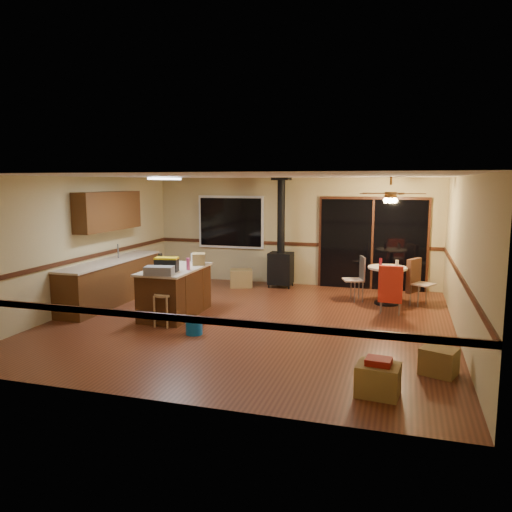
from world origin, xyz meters
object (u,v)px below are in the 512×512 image
at_px(chair_near, 391,284).
at_px(bar_stool, 164,310).
at_px(wood_stove, 281,257).
at_px(toolbox_grey, 159,271).
at_px(toolbox_black, 167,265).
at_px(chair_right, 415,276).
at_px(box_corner_b, 439,361).
at_px(chair_left, 358,273).
at_px(box_under_window, 241,278).
at_px(blue_bucket, 194,327).
at_px(kitchen_island, 175,291).
at_px(box_corner_a, 378,380).
at_px(dining_table, 387,279).

bearing_deg(chair_near, bar_stool, -153.49).
relative_size(wood_stove, toolbox_grey, 5.15).
distance_m(toolbox_black, chair_right, 5.02).
distance_m(chair_right, box_corner_b, 3.90).
xyz_separation_m(chair_left, box_under_window, (-2.82, 0.64, -0.38)).
distance_m(toolbox_grey, chair_right, 5.18).
bearing_deg(chair_left, box_corner_b, -70.14).
distance_m(chair_near, box_corner_b, 2.97).
bearing_deg(box_corner_b, chair_left, 109.86).
distance_m(toolbox_grey, bar_stool, 0.69).
relative_size(chair_near, box_corner_b, 1.61).
relative_size(wood_stove, blue_bucket, 9.03).
distance_m(wood_stove, box_corner_b, 5.83).
bearing_deg(toolbox_black, wood_stove, 69.41).
bearing_deg(toolbox_grey, chair_near, 25.72).
relative_size(kitchen_island, wood_stove, 0.67).
xyz_separation_m(chair_near, box_corner_b, (0.71, -2.85, -0.42)).
bearing_deg(box_corner_a, toolbox_black, 149.77).
relative_size(toolbox_black, box_under_window, 0.78).
xyz_separation_m(blue_bucket, box_corner_b, (3.77, -0.69, 0.06)).
xyz_separation_m(toolbox_black, box_corner_b, (4.58, -1.36, -0.84)).
bearing_deg(chair_near, toolbox_black, -158.93).
distance_m(toolbox_black, box_corner_a, 4.53).
xyz_separation_m(kitchen_island, wood_stove, (1.30, 3.05, 0.28)).
bearing_deg(box_corner_a, box_under_window, 122.84).
bearing_deg(toolbox_black, blue_bucket, -39.49).
bearing_deg(kitchen_island, blue_bucket, -51.25).
bearing_deg(box_corner_a, bar_stool, 153.49).
bearing_deg(chair_left, chair_near, -55.87).
bearing_deg(kitchen_island, box_under_window, 82.15).
xyz_separation_m(toolbox_black, chair_near, (3.87, 1.49, -0.42)).
bearing_deg(chair_left, box_under_window, 167.14).
bearing_deg(toolbox_grey, toolbox_black, 95.71).
height_order(wood_stove, box_under_window, wood_stove).
height_order(bar_stool, chair_right, chair_right).
relative_size(bar_stool, blue_bucket, 2.07).
bearing_deg(box_corner_a, wood_stove, 114.42).
xyz_separation_m(kitchen_island, box_under_window, (0.38, 2.79, -0.24)).
xyz_separation_m(kitchen_island, blue_bucket, (0.83, -1.03, -0.34)).
height_order(kitchen_island, toolbox_grey, toolbox_grey).
height_order(toolbox_grey, chair_near, toolbox_grey).
bearing_deg(dining_table, box_under_window, 167.19).
xyz_separation_m(chair_left, chair_right, (1.14, 0.00, 0.01)).
bearing_deg(box_under_window, bar_stool, -94.06).
relative_size(kitchen_island, toolbox_grey, 3.43).
relative_size(chair_left, chair_right, 0.74).
relative_size(kitchen_island, box_under_window, 3.22).
bearing_deg(box_under_window, box_corner_a, -57.16).
relative_size(chair_near, box_corner_a, 1.42).
height_order(chair_near, box_corner_b, chair_near).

